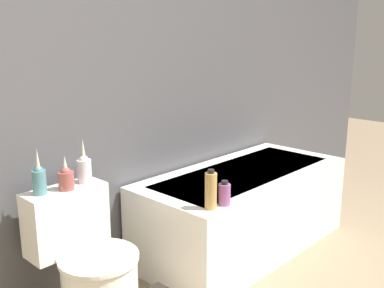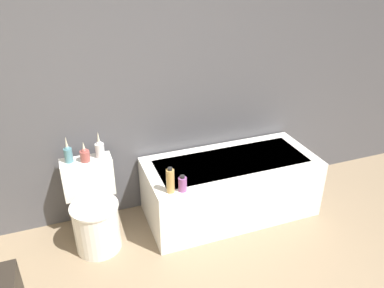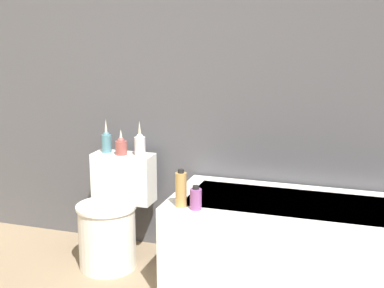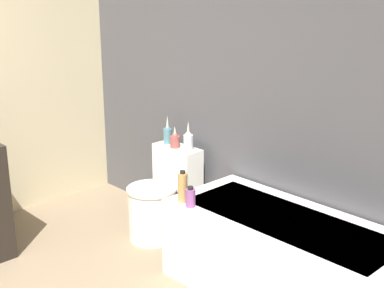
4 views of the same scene
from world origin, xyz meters
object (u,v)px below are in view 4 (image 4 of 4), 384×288
Objects in this scene: vase_bronze at (188,140)px; shampoo_bottle_short at (190,197)px; vase_silver at (175,140)px; bathtub at (285,260)px; toilet at (160,199)px; shampoo_bottle_tall at (183,187)px; vase_gold at (168,134)px.

vase_bronze reaches higher than shampoo_bottle_short.
vase_bronze reaches higher than vase_silver.
bathtub is 11.25× the size of shampoo_bottle_short.
vase_bronze is 0.75m from shampoo_bottle_short.
shampoo_bottle_short is (0.54, -0.49, -0.16)m from vase_bronze.
shampoo_bottle_short is at bearing -34.92° from vase_silver.
bathtub is 1.23m from toilet.
shampoo_bottle_tall is (-0.65, -0.27, 0.37)m from bathtub.
shampoo_bottle_tall reaches higher than toilet.
vase_bronze is (0.25, -0.01, 0.00)m from vase_gold.
bathtub is 1.33m from vase_silver.
shampoo_bottle_short is at bearing -10.69° from shampoo_bottle_tall.
shampoo_bottle_short reaches higher than bathtub.
vase_bronze is (0.12, 0.03, 0.02)m from vase_silver.
vase_gold reaches higher than shampoo_bottle_short.
vase_gold is at bearing 145.48° from shampoo_bottle_tall.
toilet is 3.04× the size of vase_gold.
shampoo_bottle_tall is (0.58, -0.45, -0.11)m from vase_silver.
vase_gold is at bearing 171.00° from bathtub.
vase_silver reaches higher than toilet.
toilet is at bearing -57.96° from vase_gold.
bathtub is 1.23m from vase_bronze.
shampoo_bottle_short is (0.67, -0.47, -0.15)m from vase_silver.
vase_silver is 0.13m from vase_bronze.
shampoo_bottle_short is (0.09, -0.02, -0.04)m from shampoo_bottle_tall.
vase_silver is at bearing -14.70° from vase_gold.
shampoo_bottle_short is at bearing -24.24° from toilet.
bathtub is 6.76× the size of vase_gold.
toilet is 2.99× the size of vase_bronze.
shampoo_bottle_tall reaches higher than bathtub.
vase_silver is at bearing -167.98° from vase_bronze.
shampoo_bottle_short is at bearing -42.16° from vase_bronze.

